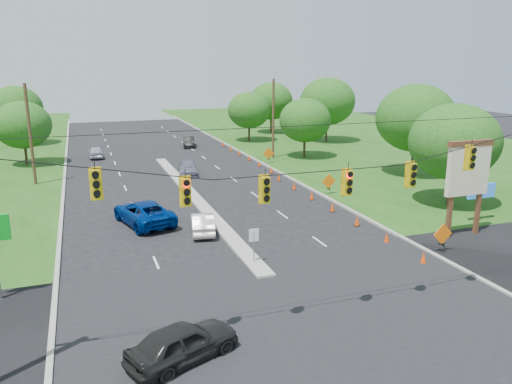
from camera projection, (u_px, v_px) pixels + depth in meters
name	position (u px, v px, depth m)	size (l,w,h in m)	color
ground	(299.00, 315.00, 21.74)	(160.00, 160.00, 0.00)	black
grass_right	(491.00, 173.00, 49.70)	(40.00, 160.00, 0.06)	#1E4714
cross_street	(299.00, 315.00, 21.74)	(160.00, 14.00, 0.02)	black
curb_left	(64.00, 183.00, 45.84)	(0.25, 110.00, 0.16)	gray
curb_right	(269.00, 168.00, 52.38)	(0.25, 110.00, 0.16)	gray
median	(194.00, 197.00, 40.90)	(1.00, 34.00, 0.18)	gray
median_sign	(254.00, 239.00, 26.85)	(0.55, 0.06, 2.05)	gray
signal_span	(311.00, 213.00, 19.57)	(25.60, 0.32, 9.00)	#422D1C
utility_pole_far_left	(30.00, 135.00, 43.93)	(0.28, 0.28, 9.00)	#422D1C
utility_pole_far_right	(273.00, 119.00, 56.59)	(0.28, 0.28, 9.00)	#422D1C
pylon_sign	(470.00, 173.00, 31.03)	(5.90, 2.30, 6.12)	#59331E
cone_0	(423.00, 258.00, 27.23)	(0.32, 0.32, 0.70)	#E93F05
cone_1	(387.00, 237.00, 30.43)	(0.32, 0.32, 0.70)	#E93F05
cone_2	(357.00, 221.00, 33.62)	(0.32, 0.32, 0.70)	#E93F05
cone_3	(332.00, 207.00, 36.81)	(0.32, 0.32, 0.70)	#E93F05
cone_4	(312.00, 196.00, 40.01)	(0.32, 0.32, 0.70)	#E93F05
cone_5	(294.00, 186.00, 43.20)	(0.32, 0.32, 0.70)	#E93F05
cone_6	(279.00, 177.00, 46.39)	(0.32, 0.32, 0.70)	#E93F05
cone_7	(271.00, 170.00, 49.78)	(0.32, 0.32, 0.70)	#E93F05
cone_8	(259.00, 163.00, 52.97)	(0.32, 0.32, 0.70)	#E93F05
cone_9	(249.00, 157.00, 56.17)	(0.32, 0.32, 0.70)	#E93F05
cone_10	(239.00, 152.00, 59.36)	(0.32, 0.32, 0.70)	#E93F05
cone_11	(231.00, 148.00, 62.55)	(0.32, 0.32, 0.70)	#E93F05
cone_12	(223.00, 144.00, 65.75)	(0.32, 0.32, 0.70)	#E93F05
work_sign_0	(443.00, 235.00, 28.61)	(1.27, 0.58, 1.37)	black
work_sign_1	(329.00, 182.00, 41.39)	(1.27, 0.58, 1.37)	black
work_sign_2	(269.00, 154.00, 54.16)	(1.27, 0.58, 1.37)	black
tree_5	(22.00, 125.00, 52.61)	(5.88, 5.88, 6.86)	black
tree_6	(16.00, 108.00, 65.49)	(6.72, 6.72, 7.84)	black
tree_7	(454.00, 142.00, 37.27)	(6.72, 6.72, 7.84)	black
tree_8	(416.00, 118.00, 47.54)	(7.56, 7.56, 8.82)	black
tree_9	(305.00, 120.00, 56.85)	(5.88, 5.88, 6.86)	black
tree_10	(327.00, 101.00, 68.26)	(7.56, 7.56, 8.82)	black
tree_11	(271.00, 101.00, 77.15)	(6.72, 6.72, 7.84)	black
tree_12	(249.00, 110.00, 68.98)	(5.88, 5.88, 6.86)	black
black_sedan	(183.00, 342.00, 18.26)	(1.74, 4.32, 1.47)	black
white_sedan	(202.00, 223.00, 32.22)	(1.37, 3.94, 1.30)	silver
blue_pickup	(144.00, 212.00, 33.92)	(2.70, 5.86, 1.63)	navy
silver_car_far	(188.00, 168.00, 49.20)	(1.78, 4.38, 1.27)	slate
silver_car_oncoming	(96.00, 152.00, 57.72)	(1.59, 3.95, 1.35)	#ACA8BA
dark_car_receding	(189.00, 142.00, 65.44)	(1.42, 4.08, 1.34)	black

